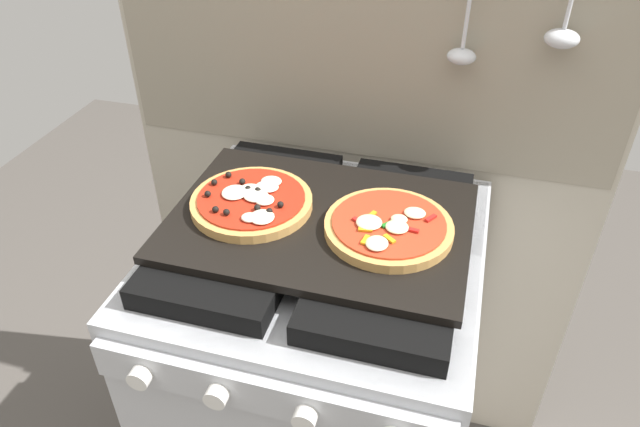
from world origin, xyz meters
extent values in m
cube|color=#B2A893|center=(0.00, 0.34, 0.78)|extent=(1.10, 0.03, 1.55)
cube|color=gray|center=(0.00, 0.32, 1.15)|extent=(1.08, 0.00, 0.56)
ellipsoid|color=silver|center=(0.20, 0.29, 1.13)|extent=(0.06, 0.05, 0.03)
ellipsoid|color=silver|center=(0.37, 0.29, 1.18)|extent=(0.06, 0.05, 0.03)
cube|color=#B7BABF|center=(0.00, 0.00, 0.43)|extent=(0.60, 0.60, 0.86)
cube|color=black|center=(0.00, 0.00, 0.85)|extent=(0.59, 0.59, 0.01)
cube|color=black|center=(-0.14, 0.00, 0.88)|extent=(0.24, 0.51, 0.04)
cube|color=black|center=(0.14, 0.00, 0.88)|extent=(0.24, 0.51, 0.04)
cube|color=#B7BABF|center=(0.00, -0.31, 0.80)|extent=(0.58, 0.02, 0.07)
cylinder|color=silver|center=(-0.20, -0.33, 0.80)|extent=(0.04, 0.02, 0.04)
cylinder|color=silver|center=(-0.07, -0.33, 0.80)|extent=(0.04, 0.02, 0.04)
cylinder|color=silver|center=(0.07, -0.33, 0.80)|extent=(0.04, 0.02, 0.04)
cube|color=black|center=(0.00, 0.00, 0.91)|extent=(0.54, 0.38, 0.02)
cylinder|color=tan|center=(-0.13, 0.00, 0.93)|extent=(0.23, 0.23, 0.02)
cylinder|color=#AD2614|center=(-0.13, 0.00, 0.94)|extent=(0.20, 0.20, 0.00)
ellipsoid|color=#F4EACC|center=(-0.13, 0.01, 0.94)|extent=(0.03, 0.03, 0.01)
ellipsoid|color=#F4EACC|center=(-0.12, 0.00, 0.94)|extent=(0.05, 0.04, 0.01)
ellipsoid|color=#F4EACC|center=(-0.10, -0.01, 0.94)|extent=(0.04, 0.03, 0.01)
ellipsoid|color=#F4EACC|center=(-0.16, 0.00, 0.94)|extent=(0.05, 0.05, 0.01)
ellipsoid|color=#F4EACC|center=(-0.14, 0.02, 0.94)|extent=(0.04, 0.04, 0.01)
ellipsoid|color=#F4EACC|center=(-0.11, 0.03, 0.94)|extent=(0.04, 0.04, 0.01)
ellipsoid|color=#F4EACC|center=(-0.11, -0.07, 0.94)|extent=(0.03, 0.03, 0.01)
ellipsoid|color=#F4EACC|center=(-0.09, -0.06, 0.94)|extent=(0.04, 0.04, 0.01)
ellipsoid|color=#F4EACC|center=(-0.11, 0.05, 0.94)|extent=(0.04, 0.04, 0.01)
sphere|color=black|center=(-0.16, 0.04, 0.94)|extent=(0.01, 0.01, 0.01)
sphere|color=black|center=(-0.21, -0.02, 0.94)|extent=(0.01, 0.01, 0.01)
sphere|color=black|center=(-0.21, 0.02, 0.94)|extent=(0.01, 0.01, 0.01)
sphere|color=black|center=(-0.20, 0.05, 0.94)|extent=(0.01, 0.01, 0.01)
sphere|color=black|center=(-0.15, -0.06, 0.94)|extent=(0.01, 0.01, 0.01)
sphere|color=black|center=(-0.07, -0.02, 0.94)|extent=(0.01, 0.01, 0.01)
sphere|color=black|center=(-0.17, -0.06, 0.94)|extent=(0.01, 0.01, 0.01)
sphere|color=black|center=(-0.08, -0.04, 0.94)|extent=(0.01, 0.01, 0.01)
sphere|color=black|center=(-0.12, 0.02, 0.94)|extent=(0.01, 0.01, 0.01)
sphere|color=black|center=(-0.11, -0.04, 0.94)|extent=(0.01, 0.01, 0.01)
sphere|color=black|center=(-0.14, 0.02, 0.94)|extent=(0.01, 0.01, 0.01)
cylinder|color=tan|center=(0.13, -0.01, 0.93)|extent=(0.23, 0.23, 0.02)
cylinder|color=red|center=(0.13, -0.01, 0.94)|extent=(0.20, 0.20, 0.00)
ellipsoid|color=beige|center=(0.09, -0.02, 0.94)|extent=(0.05, 0.05, 0.01)
ellipsoid|color=beige|center=(0.14, 0.00, 0.94)|extent=(0.03, 0.03, 0.01)
ellipsoid|color=beige|center=(0.17, 0.03, 0.94)|extent=(0.04, 0.03, 0.01)
ellipsoid|color=beige|center=(0.14, -0.02, 0.94)|extent=(0.04, 0.04, 0.01)
ellipsoid|color=beige|center=(0.12, -0.08, 0.94)|extent=(0.04, 0.04, 0.01)
cube|color=#19721E|center=(0.13, -0.02, 0.94)|extent=(0.02, 0.02, 0.00)
cube|color=red|center=(0.17, -0.02, 0.94)|extent=(0.02, 0.01, 0.00)
cube|color=gold|center=(0.09, -0.04, 0.94)|extent=(0.02, 0.01, 0.00)
cube|color=red|center=(0.19, 0.02, 0.94)|extent=(0.02, 0.02, 0.00)
cube|color=gold|center=(0.09, 0.00, 0.94)|extent=(0.02, 0.03, 0.00)
cube|color=gold|center=(0.14, -0.06, 0.94)|extent=(0.02, 0.02, 0.00)
cube|color=red|center=(0.08, -0.02, 0.94)|extent=(0.03, 0.02, 0.00)
cube|color=gold|center=(0.10, -0.07, 0.94)|extent=(0.01, 0.02, 0.00)
camera|label=1|loc=(0.23, -0.82, 1.55)|focal=32.97mm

